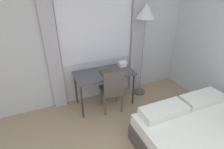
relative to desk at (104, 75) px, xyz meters
name	(u,v)px	position (x,y,z in m)	size (l,w,h in m)	color
wall_back_with_window	(86,38)	(-0.21, 0.36, 0.68)	(5.40, 0.13, 2.70)	silver
desk	(104,75)	(0.00, 0.00, 0.00)	(1.15, 0.57, 0.74)	#4C4C51
desk_chair	(112,89)	(0.05, -0.28, -0.16)	(0.44, 0.44, 0.90)	#59514C
standing_lamp	(146,18)	(0.88, 0.06, 1.02)	(0.37, 0.37, 1.95)	#4C4C51
telephone	(122,64)	(0.46, 0.13, 0.11)	(0.17, 0.15, 0.11)	white
book	(107,72)	(0.04, -0.02, 0.08)	(0.25, 0.20, 0.02)	#4C4238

